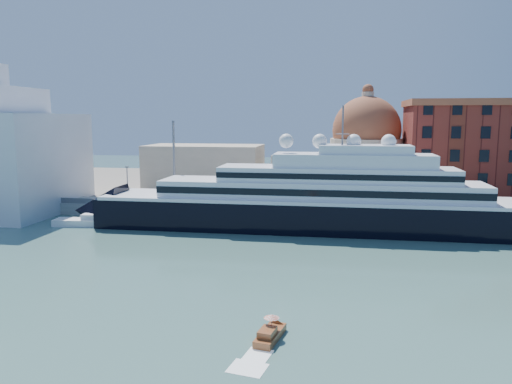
# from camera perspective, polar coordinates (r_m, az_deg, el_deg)

# --- Properties ---
(ground) EXTENTS (400.00, 400.00, 0.00)m
(ground) POSITION_cam_1_polar(r_m,az_deg,el_deg) (75.01, -2.62, -7.82)
(ground) COLOR #396358
(ground) RESTS_ON ground
(quay) EXTENTS (180.00, 10.00, 2.50)m
(quay) POSITION_cam_1_polar(r_m,az_deg,el_deg) (107.35, 1.14, -2.18)
(quay) COLOR gray
(quay) RESTS_ON ground
(land) EXTENTS (260.00, 72.00, 2.00)m
(land) POSITION_cam_1_polar(r_m,az_deg,el_deg) (147.58, 3.41, 0.61)
(land) COLOR slate
(land) RESTS_ON ground
(quay_fence) EXTENTS (180.00, 0.10, 1.20)m
(quay_fence) POSITION_cam_1_polar(r_m,az_deg,el_deg) (102.63, 0.78, -1.62)
(quay_fence) COLOR slate
(quay_fence) RESTS_ON quay
(superyacht) EXTENTS (91.22, 12.65, 27.26)m
(superyacht) POSITION_cam_1_polar(r_m,az_deg,el_deg) (95.18, 4.41, -1.46)
(superyacht) COLOR black
(superyacht) RESTS_ON ground
(service_barge) EXTENTS (11.45, 4.77, 2.51)m
(service_barge) POSITION_cam_1_polar(r_m,az_deg,el_deg) (104.31, -19.04, -3.25)
(service_barge) COLOR white
(service_barge) RESTS_ON ground
(water_taxi) EXTENTS (2.66, 5.39, 2.45)m
(water_taxi) POSITION_cam_1_polar(r_m,az_deg,el_deg) (49.43, 1.58, -15.91)
(water_taxi) COLOR brown
(water_taxi) RESTS_ON ground
(warehouse) EXTENTS (43.00, 19.00, 23.25)m
(warehouse) POSITION_cam_1_polar(r_m,az_deg,el_deg) (128.10, 26.18, 4.33)
(warehouse) COLOR maroon
(warehouse) RESTS_ON land
(church) EXTENTS (66.00, 18.00, 25.50)m
(church) POSITION_cam_1_polar(r_m,az_deg,el_deg) (128.85, 5.48, 3.88)
(church) COLOR beige
(church) RESTS_ON land
(lamp_posts) EXTENTS (120.80, 2.40, 18.00)m
(lamp_posts) POSITION_cam_1_polar(r_m,az_deg,el_deg) (106.97, -5.72, 2.39)
(lamp_posts) COLOR slate
(lamp_posts) RESTS_ON quay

